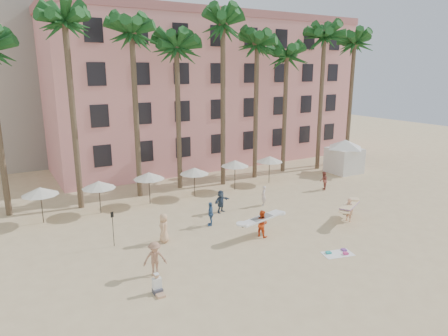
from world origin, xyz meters
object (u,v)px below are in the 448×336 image
pink_hotel (203,92)px  cabana (345,153)px  carrier_yellow (349,208)px  carrier_white (262,222)px

pink_hotel → cabana: 17.92m
carrier_yellow → carrier_white: size_ratio=0.92×
carrier_yellow → carrier_white: carrier_white is taller
cabana → carrier_white: size_ratio=1.41×
carrier_yellow → cabana: bearing=44.6°
pink_hotel → carrier_yellow: size_ratio=11.50×
pink_hotel → carrier_yellow: (-1.07, -24.32, -7.02)m
carrier_yellow → pink_hotel: bearing=87.5°
pink_hotel → carrier_white: (-8.03, -23.30, -7.04)m
carrier_white → pink_hotel: bearing=71.0°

